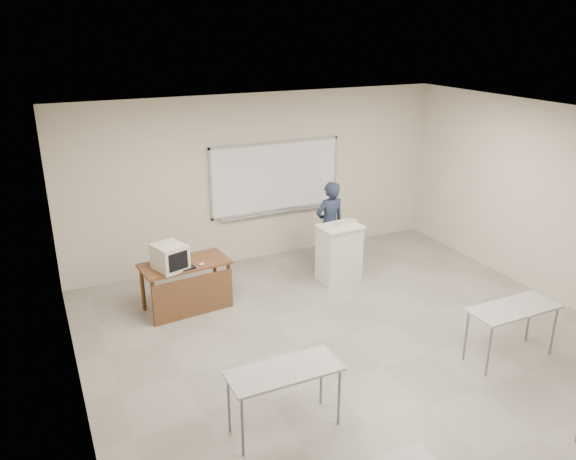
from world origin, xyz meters
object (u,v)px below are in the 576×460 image
whiteboard (276,178)px  presenter (330,224)px  crt_monitor (169,257)px  keyboard (345,222)px  laptop (180,263)px  podium (339,253)px  instructor_desk (188,279)px  mouse (202,264)px

whiteboard → presenter: size_ratio=1.60×
crt_monitor → keyboard: crt_monitor is taller
laptop → podium: bearing=-8.8°
instructor_desk → podium: bearing=-5.5°
whiteboard → presenter: 1.29m
laptop → whiteboard: bearing=24.8°
instructor_desk → keyboard: size_ratio=2.88×
presenter → whiteboard: bearing=-57.9°
instructor_desk → presenter: presenter is taller
instructor_desk → crt_monitor: bearing=177.8°
podium → crt_monitor: 2.89m
whiteboard → laptop: bearing=-145.9°
presenter → keyboard: bearing=86.1°
whiteboard → podium: size_ratio=2.56×
whiteboard → keyboard: 1.61m
laptop → mouse: bearing=-23.8°
instructor_desk → podium: podium is taller
instructor_desk → keyboard: bearing=-3.8°
crt_monitor → instructor_desk: bearing=-14.9°
instructor_desk → mouse: 0.33m
laptop → mouse: 0.31m
podium → presenter: bearing=72.0°
whiteboard → instructor_desk: bearing=-144.9°
podium → mouse: bearing=178.0°
mouse → podium: bearing=7.6°
laptop → presenter: (2.85, 0.62, -0.03)m
instructor_desk → podium: size_ratio=1.34×
instructor_desk → laptop: bearing=-178.3°
keyboard → crt_monitor: bearing=167.3°
keyboard → podium: bearing=-166.7°
podium → mouse: (-2.40, -0.10, 0.28)m
presenter → crt_monitor: bearing=7.3°
whiteboard → instructor_desk: (-2.10, -1.48, -0.96)m
mouse → keyboard: keyboard is taller
presenter → instructor_desk: bearing=8.0°
whiteboard → keyboard: whiteboard is taller
podium → keyboard: 0.52m
whiteboard → mouse: whiteboard is taller
mouse → presenter: 2.64m
keyboard → mouse: bearing=169.3°
mouse → instructor_desk: bearing=160.9°
crt_monitor → laptop: size_ratio=1.29×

